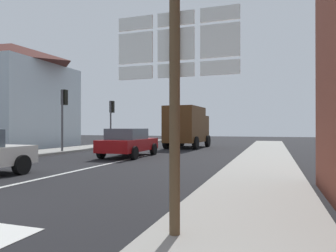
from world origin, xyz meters
The scene contains 9 objects.
ground_plane centered at (0.00, 10.00, 0.00)m, with size 80.00×80.00×0.00m, color black.
sidewalk_right centered at (6.15, 8.00, 0.07)m, with size 2.48×44.00×0.14m, color gray.
lane_centre_stripe centered at (0.00, 6.00, 0.01)m, with size 0.16×12.00×0.01m, color silver.
clapboard_house_left centered at (-12.59, 15.16, 4.06)m, with size 7.71×8.99×8.04m.
sedan_far centered at (-0.61, 10.99, 0.76)m, with size 2.05×4.24×1.47m.
delivery_truck centered at (0.41, 18.91, 1.65)m, with size 2.68×5.09×3.05m.
route_sign_post centered at (5.33, 0.15, 2.00)m, with size 1.66×0.14×3.20m.
traffic_light_near_left centered at (-5.21, 11.75, 2.79)m, with size 0.30×0.49×3.77m.
traffic_light_far_left centered at (-5.21, 17.52, 2.64)m, with size 0.30×0.49×3.57m.
Camera 1 is at (6.54, -3.73, 1.53)m, focal length 33.31 mm.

